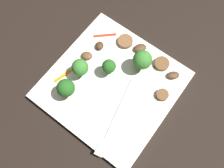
# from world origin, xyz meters

# --- Properties ---
(ground_plane) EXTENTS (1.40, 1.40, 0.00)m
(ground_plane) POSITION_xyz_m (0.00, 0.00, 0.00)
(ground_plane) COLOR black
(plate) EXTENTS (0.27, 0.27, 0.02)m
(plate) POSITION_xyz_m (0.00, 0.00, 0.01)
(plate) COLOR white
(plate) RESTS_ON ground_plane
(fork) EXTENTS (0.18, 0.05, 0.00)m
(fork) POSITION_xyz_m (0.06, 0.05, 0.02)
(fork) COLOR silver
(fork) RESTS_ON plate
(broccoli_floret_0) EXTENTS (0.04, 0.04, 0.06)m
(broccoli_floret_0) POSITION_xyz_m (0.07, -0.06, 0.05)
(broccoli_floret_0) COLOR #296420
(broccoli_floret_0) RESTS_ON plate
(broccoli_floret_1) EXTENTS (0.04, 0.04, 0.06)m
(broccoli_floret_1) POSITION_xyz_m (-0.07, 0.03, 0.06)
(broccoli_floret_1) COLOR #408630
(broccoli_floret_1) RESTS_ON plate
(broccoli_floret_2) EXTENTS (0.04, 0.04, 0.05)m
(broccoli_floret_2) POSITION_xyz_m (0.02, -0.07, 0.05)
(broccoli_floret_2) COLOR #408630
(broccoli_floret_2) RESTS_ON plate
(broccoli_floret_3) EXTENTS (0.03, 0.03, 0.05)m
(broccoli_floret_3) POSITION_xyz_m (-0.02, -0.02, 0.05)
(broccoli_floret_3) COLOR #296420
(broccoli_floret_3) RESTS_ON plate
(sausage_slice_0) EXTENTS (0.05, 0.05, 0.01)m
(sausage_slice_0) POSITION_xyz_m (-0.10, -0.04, 0.02)
(sausage_slice_0) COLOR brown
(sausage_slice_0) RESTS_ON plate
(sausage_slice_1) EXTENTS (0.04, 0.04, 0.01)m
(sausage_slice_1) POSITION_xyz_m (-0.10, 0.06, 0.02)
(sausage_slice_1) COLOR brown
(sausage_slice_1) RESTS_ON plate
(sausage_slice_2) EXTENTS (0.03, 0.03, 0.01)m
(sausage_slice_2) POSITION_xyz_m (-0.04, 0.10, 0.02)
(sausage_slice_2) COLOR brown
(sausage_slice_2) RESTS_ON plate
(mushroom_0) EXTENTS (0.03, 0.03, 0.01)m
(mushroom_0) POSITION_xyz_m (-0.02, -0.09, 0.02)
(mushroom_0) COLOR brown
(mushroom_0) RESTS_ON plate
(mushroom_1) EXTENTS (0.03, 0.03, 0.01)m
(mushroom_1) POSITION_xyz_m (-0.06, -0.08, 0.02)
(mushroom_1) COLOR #422B19
(mushroom_1) RESTS_ON plate
(mushroom_2) EXTENTS (0.03, 0.03, 0.01)m
(mushroom_2) POSITION_xyz_m (-0.10, 0.10, 0.02)
(mushroom_2) COLOR #4C331E
(mushroom_2) RESTS_ON plate
(mushroom_3) EXTENTS (0.04, 0.03, 0.01)m
(mushroom_3) POSITION_xyz_m (-0.11, -0.00, 0.02)
(mushroom_3) COLOR #4C331E
(mushroom_3) RESTS_ON plate
(pepper_strip_0) EXTENTS (0.04, 0.02, 0.00)m
(pepper_strip_0) POSITION_xyz_m (0.05, -0.10, 0.02)
(pepper_strip_0) COLOR orange
(pepper_strip_0) RESTS_ON plate
(pepper_strip_2) EXTENTS (0.04, 0.04, 0.00)m
(pepper_strip_2) POSITION_xyz_m (-0.09, -0.09, 0.02)
(pepper_strip_2) COLOR red
(pepper_strip_2) RESTS_ON plate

